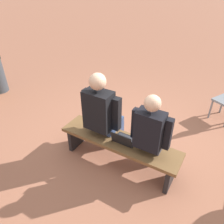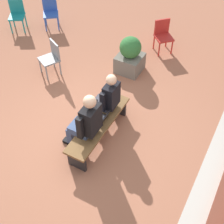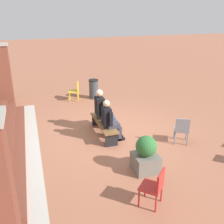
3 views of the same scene
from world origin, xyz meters
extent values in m
plane|color=#9E6047|center=(0.00, 0.00, 0.00)|extent=(60.00, 60.00, 0.00)
cube|color=#B7B2A8|center=(0.05, 2.57, 0.00)|extent=(7.13, 0.40, 0.01)
cube|color=brown|center=(0.05, 3.37, 0.07)|extent=(6.33, 1.20, 0.15)
cube|color=brown|center=(4.05, 3.41, 1.22)|extent=(0.56, 0.56, 2.44)
cube|color=brown|center=(0.05, 0.34, 0.42)|extent=(1.80, 0.44, 0.05)
cube|color=black|center=(-0.75, 0.34, 0.20)|extent=(0.06, 0.37, 0.40)
cube|color=black|center=(0.85, 0.34, 0.20)|extent=(0.06, 0.37, 0.40)
cube|color=#383842|center=(-0.39, 0.18, 0.51)|extent=(0.31, 0.37, 0.13)
cube|color=#383842|center=(-0.47, -0.01, 0.23)|extent=(0.10, 0.11, 0.45)
cube|color=black|center=(-0.47, -0.06, 0.03)|extent=(0.10, 0.22, 0.06)
cube|color=#383842|center=(-0.30, -0.01, 0.23)|extent=(0.10, 0.11, 0.45)
cube|color=black|center=(-0.30, -0.06, 0.03)|extent=(0.10, 0.22, 0.06)
cube|color=black|center=(-0.39, 0.38, 0.83)|extent=(0.35, 0.22, 0.52)
cube|color=maroon|center=(-0.39, 0.26, 0.79)|extent=(0.05, 0.01, 0.31)
cube|color=black|center=(-0.61, 0.31, 0.81)|extent=(0.08, 0.09, 0.44)
cube|color=black|center=(-0.17, 0.31, 0.81)|extent=(0.08, 0.09, 0.44)
sphere|color=#DBAD89|center=(-0.39, 0.38, 1.22)|extent=(0.20, 0.20, 0.20)
cube|color=#384C75|center=(0.37, 0.15, 0.51)|extent=(0.35, 0.41, 0.14)
cube|color=#384C75|center=(0.27, -0.05, 0.23)|extent=(0.11, 0.12, 0.45)
cube|color=black|center=(0.27, -0.12, 0.04)|extent=(0.11, 0.25, 0.07)
cube|color=#384C75|center=(0.46, -0.05, 0.23)|extent=(0.11, 0.12, 0.45)
cube|color=black|center=(0.46, -0.12, 0.04)|extent=(0.11, 0.25, 0.07)
cube|color=black|center=(0.37, 0.38, 0.87)|extent=(0.39, 0.25, 0.58)
cube|color=black|center=(0.12, 0.31, 0.85)|extent=(0.09, 0.10, 0.49)
cube|color=black|center=(0.62, 0.31, 0.85)|extent=(0.09, 0.10, 0.49)
sphere|color=#DBAD89|center=(0.37, 0.38, 1.31)|extent=(0.23, 0.23, 0.23)
cube|color=black|center=(-0.03, 0.30, 0.46)|extent=(0.32, 0.22, 0.02)
cube|color=#2D2D33|center=(-0.03, 0.29, 0.47)|extent=(0.29, 0.15, 0.00)
cube|color=black|center=(-0.03, 0.44, 0.57)|extent=(0.32, 0.07, 0.19)
cube|color=#33519E|center=(-0.03, 0.43, 0.57)|extent=(0.28, 0.06, 0.17)
cube|color=red|center=(-3.32, 0.33, 0.42)|extent=(0.59, 0.59, 0.04)
cube|color=red|center=(-3.46, 0.19, 0.64)|extent=(0.31, 0.31, 0.40)
cylinder|color=red|center=(-3.07, 0.33, 0.20)|extent=(0.04, 0.04, 0.40)
cylinder|color=red|center=(-3.32, 0.58, 0.20)|extent=(0.04, 0.04, 0.40)
cylinder|color=red|center=(-3.32, 0.07, 0.20)|extent=(0.04, 0.04, 0.40)
cylinder|color=red|center=(-3.58, 0.33, 0.20)|extent=(0.04, 0.04, 0.40)
cube|color=gold|center=(3.71, 0.65, 0.42)|extent=(0.52, 0.52, 0.04)
cube|color=gold|center=(3.66, 0.47, 0.64)|extent=(0.40, 0.14, 0.40)
cylinder|color=gold|center=(3.93, 0.78, 0.20)|extent=(0.04, 0.04, 0.40)
cylinder|color=gold|center=(3.59, 0.87, 0.20)|extent=(0.04, 0.04, 0.40)
cylinder|color=gold|center=(3.84, 0.43, 0.20)|extent=(0.04, 0.04, 0.40)
cylinder|color=gold|center=(3.49, 0.53, 0.20)|extent=(0.04, 0.04, 0.40)
cube|color=gray|center=(-1.14, -1.73, 0.42)|extent=(0.57, 0.57, 0.04)
cube|color=gray|center=(-1.31, -1.64, 0.64)|extent=(0.22, 0.37, 0.40)
cylinder|color=gray|center=(-1.07, -1.97, 0.20)|extent=(0.04, 0.04, 0.40)
cylinder|color=gray|center=(-0.90, -1.65, 0.20)|extent=(0.04, 0.04, 0.40)
cylinder|color=gray|center=(-1.39, -1.81, 0.20)|extent=(0.04, 0.04, 0.40)
cylinder|color=gray|center=(-1.22, -1.49, 0.20)|extent=(0.04, 0.04, 0.40)
cube|color=#6B665B|center=(-2.18, -0.09, 0.22)|extent=(0.60, 0.60, 0.44)
sphere|color=#2D6B33|center=(-2.18, -0.09, 0.68)|extent=(0.52, 0.52, 0.52)
cylinder|color=#383D42|center=(3.74, -0.26, 0.40)|extent=(0.40, 0.40, 0.80)
cylinder|color=black|center=(3.74, -0.26, 0.83)|extent=(0.42, 0.42, 0.06)
camera|label=1|loc=(-1.09, 2.47, 2.50)|focal=35.00mm
camera|label=2|loc=(3.43, 2.47, 4.93)|focal=50.00mm
camera|label=3|loc=(-7.24, 2.42, 3.78)|focal=42.00mm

